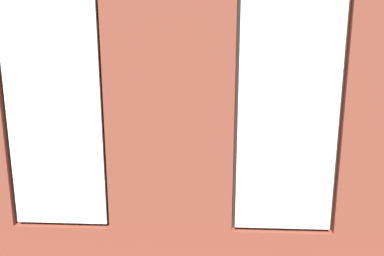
{
  "coord_description": "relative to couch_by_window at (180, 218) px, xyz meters",
  "views": [
    {
      "loc": [
        -0.35,
        5.9,
        2.16
      ],
      "look_at": [
        -0.06,
        0.4,
        0.95
      ],
      "focal_mm": 35.0,
      "sensor_mm": 36.0,
      "label": 1
    }
  ],
  "objects": [
    {
      "name": "couch_by_window",
      "position": [
        0.0,
        0.0,
        0.0
      ],
      "size": [
        2.09,
        0.87,
        0.8
      ],
      "color": "black",
      "rests_on": "ground_plane"
    },
    {
      "name": "remote_silver",
      "position": [
        -0.18,
        -2.05,
        0.13
      ],
      "size": [
        0.18,
        0.07,
        0.02
      ],
      "primitive_type": "cube",
      "rotation": [
        0.0,
        0.0,
        4.58
      ],
      "color": "#B2B2B7",
      "rests_on": "coffee_table"
    },
    {
      "name": "couch_left",
      "position": [
        -2.32,
        -2.08,
        0.0
      ],
      "size": [
        0.9,
        1.97,
        0.8
      ],
      "rotation": [
        0.0,
        0.0,
        1.56
      ],
      "color": "black",
      "rests_on": "ground_plane"
    },
    {
      "name": "ground_plane",
      "position": [
        0.03,
        -2.15,
        -0.38
      ],
      "size": [
        6.7,
        6.36,
        0.1
      ],
      "primitive_type": "cube",
      "color": "brown"
    },
    {
      "name": "media_console",
      "position": [
        2.73,
        -2.5,
        -0.04
      ],
      "size": [
        1.17,
        0.42,
        0.57
      ],
      "primitive_type": "cube",
      "color": "black",
      "rests_on": "ground_plane"
    },
    {
      "name": "potted_plant_beside_window_right",
      "position": [
        1.62,
        0.1,
        0.29
      ],
      "size": [
        1.04,
        1.13,
        1.23
      ],
      "color": "beige",
      "rests_on": "ground_plane"
    },
    {
      "name": "coffee_table",
      "position": [
        -0.18,
        -2.05,
        0.07
      ],
      "size": [
        1.31,
        0.77,
        0.45
      ],
      "color": "#A87547",
      "rests_on": "ground_plane"
    },
    {
      "name": "cup_ceramic",
      "position": [
        0.21,
        -1.93,
        0.17
      ],
      "size": [
        0.08,
        0.08,
        0.1
      ],
      "primitive_type": "cylinder",
      "color": "#4C4C51",
      "rests_on": "coffee_table"
    },
    {
      "name": "potted_plant_by_left_couch",
      "position": [
        -1.92,
        -3.51,
        0.11
      ],
      "size": [
        0.31,
        0.31,
        0.67
      ],
      "color": "#47423D",
      "rests_on": "ground_plane"
    },
    {
      "name": "candle_jar",
      "position": [
        -0.54,
        -2.19,
        0.18
      ],
      "size": [
        0.08,
        0.08,
        0.11
      ],
      "primitive_type": "cylinder",
      "color": "#B7333D",
      "rests_on": "coffee_table"
    },
    {
      "name": "potted_plant_near_tv",
      "position": [
        2.18,
        -1.47,
        0.21
      ],
      "size": [
        0.42,
        0.42,
        0.86
      ],
      "color": "#9E5638",
      "rests_on": "ground_plane"
    },
    {
      "name": "potted_plant_mid_room_small",
      "position": [
        -0.97,
        -3.24,
        0.0
      ],
      "size": [
        0.24,
        0.24,
        0.49
      ],
      "color": "brown",
      "rests_on": "ground_plane"
    },
    {
      "name": "potted_plant_between_couches",
      "position": [
        -1.48,
        -0.04,
        0.38
      ],
      "size": [
        0.89,
        0.97,
        1.4
      ],
      "color": "brown",
      "rests_on": "ground_plane"
    },
    {
      "name": "remote_gray",
      "position": [
        -0.28,
        -1.93,
        0.13
      ],
      "size": [
        0.18,
        0.07,
        0.02
      ],
      "primitive_type": "cube",
      "rotation": [
        0.0,
        0.0,
        1.71
      ],
      "color": "#59595B",
      "rests_on": "coffee_table"
    },
    {
      "name": "potted_plant_corner_near_left",
      "position": [
        -2.48,
        -4.35,
        0.49
      ],
      "size": [
        0.99,
        1.1,
        1.4
      ],
      "color": "#9E5638",
      "rests_on": "ground_plane"
    },
    {
      "name": "tv_flatscreen",
      "position": [
        2.73,
        -2.51,
        0.65
      ],
      "size": [
        1.16,
        0.2,
        0.81
      ],
      "color": "black",
      "rests_on": "media_console"
    },
    {
      "name": "table_plant_small",
      "position": [
        -0.02,
        -2.15,
        0.27
      ],
      "size": [
        0.18,
        0.18,
        0.27
      ],
      "color": "#9E5638",
      "rests_on": "coffee_table"
    },
    {
      "name": "brick_wall_with_windows",
      "position": [
        0.03,
        0.65,
        1.39
      ],
      "size": [
        6.1,
        0.3,
        3.45
      ],
      "color": "brown",
      "rests_on": "ground_plane"
    },
    {
      "name": "potted_plant_foreground_right",
      "position": [
        2.43,
        -4.28,
        0.24
      ],
      "size": [
        1.12,
        1.16,
        1.33
      ],
      "color": "#9E5638",
      "rests_on": "ground_plane"
    }
  ]
}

